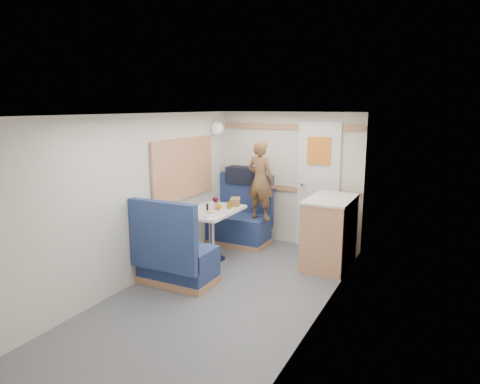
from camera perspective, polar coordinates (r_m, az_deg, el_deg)
The scene contains 26 objects.
floor at distance 4.85m, azimuth -3.02°, elevation -14.04°, with size 4.50×4.50×0.00m, color #515156.
ceiling at distance 4.38m, azimuth -3.29°, elevation 10.30°, with size 4.50×4.50×0.00m, color silver.
wall_back at distance 6.52m, azimuth 6.68°, elevation 1.77°, with size 2.20×0.02×2.00m, color silver.
wall_left at distance 5.14m, azimuth -13.88°, elevation -1.11°, with size 0.02×4.50×2.00m, color silver.
wall_right at distance 4.10m, azimuth 10.38°, elevation -4.12°, with size 0.02×4.50×2.00m, color silver.
oak_trim_low at distance 6.53m, azimuth 6.59°, elevation 0.45°, with size 2.15×0.02×0.08m, color #AE754E.
oak_trim_high at distance 6.42m, azimuth 6.78°, elevation 8.62°, with size 2.15×0.02×0.08m, color #AE754E.
side_window at distance 5.86m, azimuth -7.52°, elevation 3.14°, with size 0.04×1.30×0.72m, color #95A088.
rear_door at distance 6.36m, azimuth 10.38°, elevation 1.16°, with size 0.62×0.12×1.86m.
dinette_table at distance 5.78m, azimuth -3.80°, elevation -3.85°, with size 0.62×0.92×0.72m.
bench_far at distance 6.58m, azimuth 0.04°, elevation -4.32°, with size 0.90×0.59×1.05m.
bench_near at distance 5.17m, azimuth -8.66°, elevation -8.92°, with size 0.90×0.59×1.05m.
ledge at distance 6.67m, azimuth 1.02°, elevation 1.02°, with size 0.90×0.14×0.04m, color #AE754E.
dome_light at distance 6.51m, azimuth -3.12°, elevation 8.46°, with size 0.20×0.20×0.20m, color white.
galley_counter at distance 5.75m, azimuth 11.85°, elevation -5.17°, with size 0.57×0.92×0.92m.
person at distance 6.19m, azimuth 2.74°, elevation 1.55°, with size 0.42×0.28×1.15m, color brown.
duffel_bag at distance 6.68m, azimuth 0.52°, elevation 2.29°, with size 0.53×0.25×0.25m, color black.
tray at distance 5.48m, azimuth -3.84°, elevation -2.92°, with size 0.27×0.35×0.02m, color silver.
orange_fruit at distance 5.65m, azimuth -2.81°, elevation -1.96°, with size 0.08×0.08×0.08m, color #DB5809.
cheese_block at distance 5.46m, azimuth -3.96°, elevation -2.71°, with size 0.09×0.06×0.03m, color #EADD87.
wine_glass at distance 5.75m, azimuth -3.31°, elevation -1.07°, with size 0.08×0.08×0.17m.
tumbler_left at distance 5.54m, azimuth -6.76°, elevation -2.28°, with size 0.07×0.07×0.12m, color silver.
tumbler_right at distance 5.71m, azimuth -3.12°, elevation -1.89°, with size 0.07×0.07×0.11m, color white.
beer_glass at distance 5.78m, azimuth -1.44°, elevation -1.76°, with size 0.06×0.06×0.10m, color #8B5414.
pepper_grinder at distance 5.71m, azimuth -4.38°, elevation -2.00°, with size 0.03×0.03×0.09m, color black.
bread_loaf at distance 5.97m, azimuth -0.65°, elevation -1.31°, with size 0.13×0.24×0.10m, color brown.
Camera 1 is at (2.18, -3.80, 2.08)m, focal length 32.00 mm.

